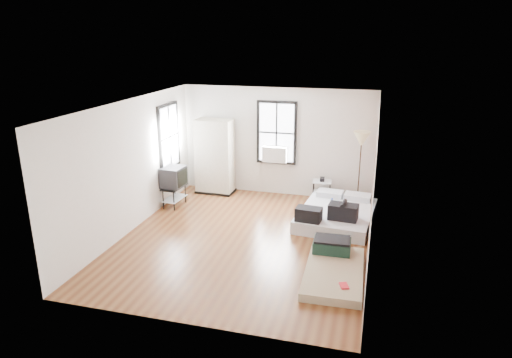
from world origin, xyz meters
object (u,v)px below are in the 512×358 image
(floor_lamp, at_px, (361,142))
(tv_stand, at_px, (174,178))
(mattress_bare, at_px, (334,266))
(side_table, at_px, (322,185))
(wardrobe, at_px, (215,157))
(mattress_main, at_px, (336,214))

(floor_lamp, relative_size, tv_stand, 1.86)
(mattress_bare, xyz_separation_m, side_table, (-0.67, 3.61, 0.29))
(side_table, bearing_deg, wardrobe, -178.59)
(mattress_main, xyz_separation_m, tv_stand, (-3.96, -0.03, 0.53))
(wardrobe, xyz_separation_m, tv_stand, (-0.62, -1.24, -0.27))
(wardrobe, relative_size, side_table, 3.18)
(mattress_main, height_order, wardrobe, wardrobe)
(mattress_main, bearing_deg, wardrobe, 165.54)
(mattress_main, relative_size, wardrobe, 1.15)
(side_table, bearing_deg, mattress_bare, -79.42)
(mattress_bare, bearing_deg, side_table, 99.13)
(mattress_main, bearing_deg, side_table, 116.57)
(mattress_main, distance_m, floor_lamp, 1.90)
(mattress_main, bearing_deg, mattress_bare, -80.08)
(side_table, xyz_separation_m, floor_lamp, (0.90, -0.07, 1.19))
(floor_lamp, xyz_separation_m, tv_stand, (-4.36, -1.24, -0.89))
(side_table, height_order, tv_stand, tv_stand)
(wardrobe, bearing_deg, mattress_main, -18.45)
(mattress_main, relative_size, side_table, 3.66)
(wardrobe, xyz_separation_m, side_table, (2.84, 0.07, -0.57))
(side_table, relative_size, tv_stand, 0.62)
(wardrobe, bearing_deg, mattress_bare, -43.71)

